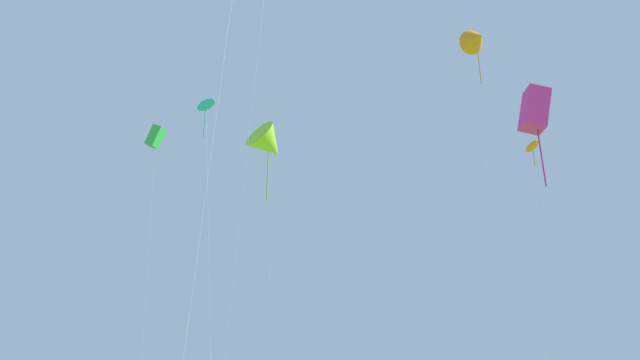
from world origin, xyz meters
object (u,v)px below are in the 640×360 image
kite_orange_delta (476,39)px  kite_magenta_box (535,110)px  kite_green_box (156,137)px  kite_lime_delta (269,144)px  kite_orange_parafoil (532,147)px  kite_cyan_parafoil (206,106)px

kite_orange_delta → kite_magenta_box: (-1.10, -12.67, -14.03)m
kite_green_box → kite_magenta_box: bearing=-38.1°
kite_orange_delta → kite_lime_delta: (-19.06, -2.09, -11.67)m
kite_orange_parafoil → kite_green_box: kite_green_box is taller
kite_orange_parafoil → kite_cyan_parafoil: (-30.39, -12.75, -1.97)m
kite_lime_delta → kite_orange_parafoil: bearing=19.3°
kite_cyan_parafoil → kite_magenta_box: bearing=-16.9°
kite_orange_parafoil → kite_magenta_box: bearing=-111.8°
kite_orange_delta → kite_lime_delta: size_ratio=1.52×
kite_orange_delta → kite_magenta_box: bearing=-94.9°
kite_green_box → kite_orange_parafoil: bearing=-8.5°
kite_lime_delta → kite_green_box: bearing=134.4°
kite_green_box → kite_orange_delta: (33.80, -12.98, 4.10)m
kite_green_box → kite_lime_delta: (14.74, -15.07, -7.57)m
kite_orange_parafoil → kite_green_box: (-40.54, 6.05, 3.97)m
kite_cyan_parafoil → kite_orange_parafoil: bearing=22.8°
kite_orange_parafoil → kite_cyan_parafoil: 33.02m
kite_orange_parafoil → kite_lime_delta: kite_orange_parafoil is taller
kite_orange_parafoil → kite_green_box: 41.18m
kite_orange_parafoil → kite_magenta_box: (-7.84, -19.60, -5.97)m
kite_green_box → kite_orange_delta: 36.44m
kite_cyan_parafoil → kite_orange_delta: (23.65, 5.82, 10.04)m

